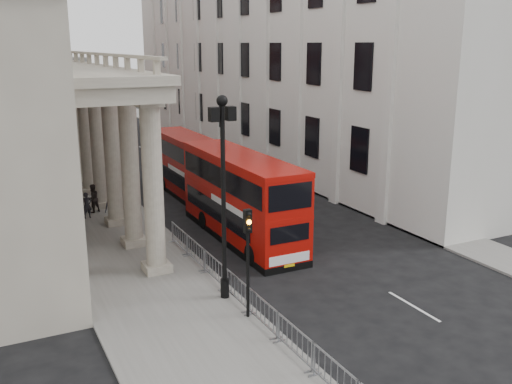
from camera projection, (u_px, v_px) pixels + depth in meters
ground at (285, 339)px, 20.52m from camera, size 260.00×260.00×0.00m
sidewalk_west at (67, 177)px, 45.19m from camera, size 6.00×140.00×0.12m
sidewalk_east at (253, 159)px, 52.31m from camera, size 3.00×140.00×0.12m
kerb at (104, 173)px, 46.46m from camera, size 0.20×140.00×0.14m
east_building at (268, 19)px, 51.99m from camera, size 8.00×55.00×25.00m
monument_column at (57, 10)px, 98.76m from camera, size 8.00×8.00×54.20m
lamp_post_south at (223, 185)px, 22.49m from camera, size 1.05×0.44×8.32m
lamp_post_mid at (124, 131)px, 36.34m from camera, size 1.05×0.44×8.32m
lamp_post_north at (80, 107)px, 50.20m from camera, size 1.05×0.44×8.32m
traffic_light at (248, 243)px, 21.24m from camera, size 0.28×0.33×4.30m
crowd_barriers at (249, 300)px, 22.13m from camera, size 0.50×18.75×1.10m
bus_near at (241, 196)px, 30.59m from camera, size 2.63×10.73×4.63m
bus_far at (189, 165)px, 39.42m from camera, size 2.40×9.75×4.21m
pedestrian_a at (87, 205)px, 34.24m from camera, size 0.61×0.43×1.58m
pedestrian_b at (93, 198)px, 35.36m from camera, size 1.07×0.96×1.79m
pedestrian_c at (112, 207)px, 33.63m from camera, size 0.98×0.83×1.69m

